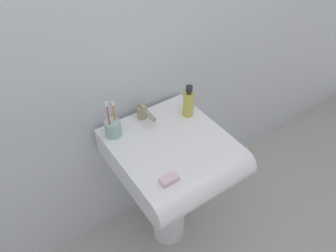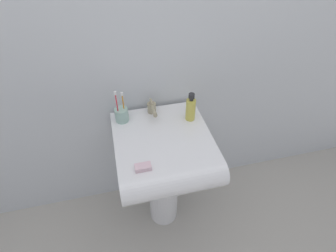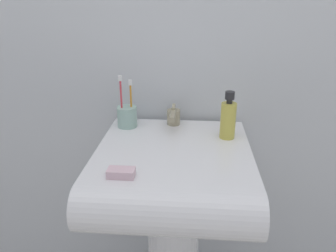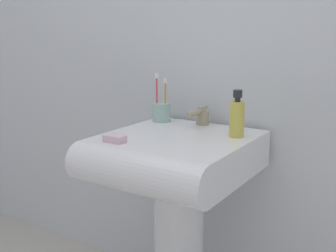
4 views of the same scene
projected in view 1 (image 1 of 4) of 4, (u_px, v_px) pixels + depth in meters
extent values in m
plane|color=#ADA89E|center=(168.00, 231.00, 2.00)|extent=(6.00, 6.00, 0.00)
cube|color=silver|center=(129.00, 27.00, 1.39)|extent=(5.00, 0.05, 2.40)
cylinder|color=white|center=(168.00, 199.00, 1.79)|extent=(0.19, 0.19, 0.64)
cube|color=white|center=(168.00, 150.00, 1.53)|extent=(0.51, 0.50, 0.14)
cylinder|color=white|center=(202.00, 185.00, 1.38)|extent=(0.51, 0.14, 0.14)
cylinder|color=tan|center=(142.00, 112.00, 1.59)|extent=(0.05, 0.05, 0.06)
cylinder|color=tan|center=(148.00, 114.00, 1.54)|extent=(0.02, 0.11, 0.02)
cube|color=tan|center=(142.00, 105.00, 1.56)|extent=(0.01, 0.06, 0.01)
cylinder|color=#99BFB2|center=(113.00, 128.00, 1.49)|extent=(0.07, 0.07, 0.08)
cylinder|color=#D83F4C|center=(109.00, 121.00, 1.43)|extent=(0.01, 0.01, 0.17)
cube|color=white|center=(106.00, 104.00, 1.37)|extent=(0.01, 0.01, 0.02)
cylinder|color=orange|center=(115.00, 118.00, 1.46)|extent=(0.01, 0.01, 0.15)
cube|color=white|center=(113.00, 104.00, 1.41)|extent=(0.01, 0.01, 0.02)
cylinder|color=gold|center=(188.00, 104.00, 1.58)|extent=(0.05, 0.05, 0.13)
cylinder|color=#262628|center=(189.00, 92.00, 1.53)|extent=(0.02, 0.02, 0.01)
cylinder|color=#262628|center=(189.00, 89.00, 1.52)|extent=(0.03, 0.03, 0.03)
cube|color=silver|center=(169.00, 179.00, 1.30)|extent=(0.08, 0.04, 0.02)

